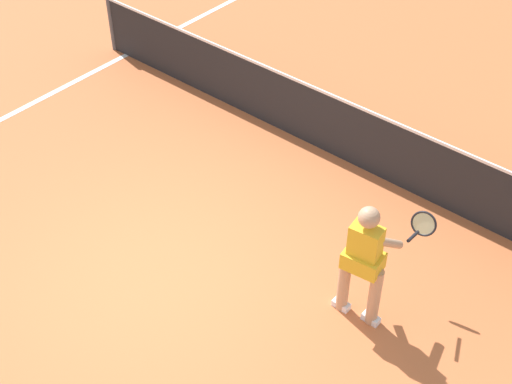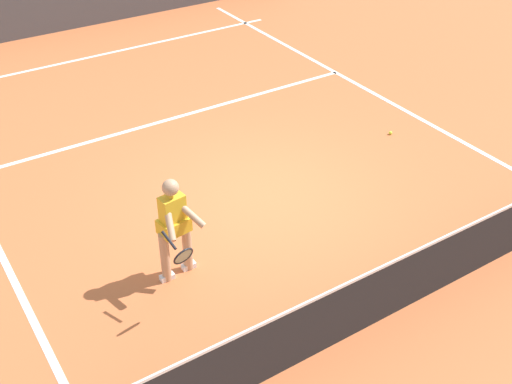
% 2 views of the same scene
% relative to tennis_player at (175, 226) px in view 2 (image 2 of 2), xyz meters
% --- Properties ---
extents(ground_plane, '(24.85, 24.85, 0.00)m').
position_rel_tennis_player_xyz_m(ground_plane, '(-2.09, -1.03, -0.85)').
color(ground_plane, '#C66638').
extents(baseline_marking, '(9.10, 0.10, 0.01)m').
position_rel_tennis_player_xyz_m(baseline_marking, '(-2.09, -8.09, -0.84)').
color(baseline_marking, white).
rests_on(baseline_marking, ground).
extents(service_line_marking, '(8.10, 0.10, 0.01)m').
position_rel_tennis_player_xyz_m(service_line_marking, '(-2.09, -4.21, -0.84)').
color(service_line_marking, white).
rests_on(service_line_marking, ground).
extents(sideline_left_marking, '(0.10, 17.11, 0.01)m').
position_rel_tennis_player_xyz_m(sideline_left_marking, '(-6.14, -1.03, -0.84)').
color(sideline_left_marking, white).
rests_on(sideline_left_marking, ground).
extents(sideline_right_marking, '(0.10, 17.11, 0.01)m').
position_rel_tennis_player_xyz_m(sideline_right_marking, '(1.96, -1.03, -0.84)').
color(sideline_right_marking, white).
rests_on(sideline_right_marking, ground).
extents(court_net, '(8.78, 0.08, 1.03)m').
position_rel_tennis_player_xyz_m(court_net, '(-2.09, 2.15, -0.37)').
color(court_net, '#4C4C51').
rests_on(court_net, ground).
extents(tennis_player, '(0.73, 1.00, 1.55)m').
position_rel_tennis_player_xyz_m(tennis_player, '(0.00, 0.00, 0.00)').
color(tennis_player, tan).
rests_on(tennis_player, ground).
extents(tennis_ball_near, '(0.07, 0.07, 0.07)m').
position_rel_tennis_player_xyz_m(tennis_ball_near, '(-5.21, -1.38, -0.81)').
color(tennis_ball_near, '#D1E533').
rests_on(tennis_ball_near, ground).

